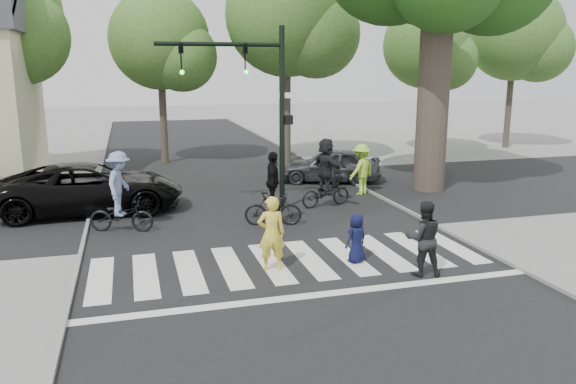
% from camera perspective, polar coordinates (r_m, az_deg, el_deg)
% --- Properties ---
extents(ground, '(120.00, 120.00, 0.00)m').
position_cam_1_polar(ground, '(13.12, 1.49, -8.45)').
color(ground, gray).
rests_on(ground, ground).
extents(road_stem, '(10.00, 70.00, 0.01)m').
position_cam_1_polar(road_stem, '(17.72, -3.33, -2.83)').
color(road_stem, black).
rests_on(road_stem, ground).
extents(road_cross, '(70.00, 10.00, 0.01)m').
position_cam_1_polar(road_cross, '(20.57, -5.15, -0.68)').
color(road_cross, black).
rests_on(road_cross, ground).
extents(curb_left, '(0.10, 70.00, 0.10)m').
position_cam_1_polar(curb_left, '(17.38, -19.84, -3.73)').
color(curb_left, gray).
rests_on(curb_left, ground).
extents(curb_right, '(0.10, 70.00, 0.10)m').
position_cam_1_polar(curb_right, '(19.39, 11.40, -1.56)').
color(curb_right, gray).
rests_on(curb_right, ground).
extents(crosswalk, '(10.00, 3.85, 0.01)m').
position_cam_1_polar(crosswalk, '(13.71, 0.66, -7.47)').
color(crosswalk, silver).
rests_on(crosswalk, ground).
extents(traffic_signal, '(4.45, 0.29, 6.00)m').
position_cam_1_polar(traffic_signal, '(18.35, -3.22, 10.05)').
color(traffic_signal, black).
rests_on(traffic_signal, ground).
extents(bg_tree_2, '(5.04, 4.80, 8.40)m').
position_cam_1_polar(bg_tree_2, '(28.38, -12.37, 14.48)').
color(bg_tree_2, brown).
rests_on(bg_tree_2, ground).
extents(bg_tree_3, '(6.30, 6.00, 10.20)m').
position_cam_1_polar(bg_tree_3, '(28.20, 0.66, 17.14)').
color(bg_tree_3, brown).
rests_on(bg_tree_3, ground).
extents(bg_tree_4, '(4.83, 4.60, 8.15)m').
position_cam_1_polar(bg_tree_4, '(32.05, 14.34, 13.87)').
color(bg_tree_4, brown).
rests_on(bg_tree_4, ground).
extents(bg_tree_5, '(5.67, 5.40, 9.30)m').
position_cam_1_polar(bg_tree_5, '(35.91, 22.59, 14.31)').
color(bg_tree_5, brown).
rests_on(bg_tree_5, ground).
extents(pedestrian_woman, '(0.68, 0.47, 1.80)m').
position_cam_1_polar(pedestrian_woman, '(13.18, -1.69, -4.23)').
color(pedestrian_woman, yellow).
rests_on(pedestrian_woman, ground).
extents(pedestrian_child, '(0.71, 0.59, 1.23)m').
position_cam_1_polar(pedestrian_child, '(13.86, 6.99, -4.68)').
color(pedestrian_child, black).
rests_on(pedestrian_child, ground).
extents(pedestrian_adult, '(1.00, 0.86, 1.77)m').
position_cam_1_polar(pedestrian_adult, '(13.22, 13.61, -4.61)').
color(pedestrian_adult, black).
rests_on(pedestrian_adult, ground).
extents(cyclist_left, '(1.98, 1.37, 2.37)m').
position_cam_1_polar(cyclist_left, '(16.92, -16.68, -0.52)').
color(cyclist_left, black).
rests_on(cyclist_left, ground).
extents(cyclist_mid, '(1.80, 1.13, 2.26)m').
position_cam_1_polar(cyclist_mid, '(16.87, -1.54, -0.36)').
color(cyclist_mid, black).
rests_on(cyclist_mid, ground).
extents(cyclist_right, '(1.96, 1.82, 2.37)m').
position_cam_1_polar(cyclist_right, '(19.20, 3.88, 1.60)').
color(cyclist_right, black).
rests_on(cyclist_right, ground).
extents(car_suv, '(5.94, 2.77, 1.64)m').
position_cam_1_polar(car_suv, '(19.53, -19.41, 0.39)').
color(car_suv, black).
rests_on(car_suv, ground).
extents(car_grey, '(4.51, 3.04, 1.43)m').
position_cam_1_polar(car_grey, '(23.44, 4.28, 2.74)').
color(car_grey, '#34343A').
rests_on(car_grey, ground).
extents(bystander_hivis, '(1.43, 1.23, 1.92)m').
position_cam_1_polar(bystander_hivis, '(21.23, 7.48, 2.31)').
color(bystander_hivis, '#ADDF35').
rests_on(bystander_hivis, ground).
extents(bystander_dark, '(0.66, 0.56, 1.53)m').
position_cam_1_polar(bystander_dark, '(21.38, 4.33, 1.93)').
color(bystander_dark, black).
rests_on(bystander_dark, ground).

